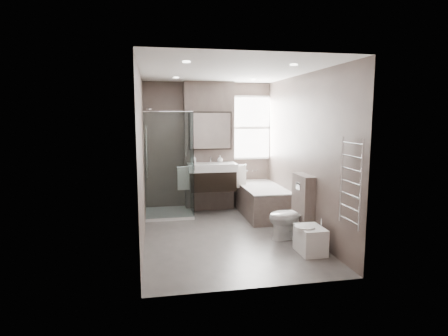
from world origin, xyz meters
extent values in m
cube|color=#54504E|center=(0.00, 0.00, -0.03)|extent=(2.65, 3.85, 0.05)
cube|color=silver|center=(0.00, 0.00, 2.62)|extent=(2.65, 3.85, 0.05)
cube|color=brown|center=(0.00, 1.92, 1.30)|extent=(2.65, 0.05, 2.60)
cube|color=brown|center=(0.00, -1.92, 1.30)|extent=(2.65, 0.05, 2.60)
cube|color=brown|center=(-1.32, 0.00, 1.30)|extent=(0.05, 3.85, 2.60)
cube|color=brown|center=(1.32, 0.00, 1.30)|extent=(0.05, 3.85, 2.60)
cube|color=brown|center=(0.00, 1.77, 1.30)|extent=(1.00, 0.25, 2.60)
cube|color=black|center=(0.00, 1.42, 0.66)|extent=(0.90, 0.45, 0.38)
cube|color=white|center=(0.00, 1.42, 0.92)|extent=(0.95, 0.47, 0.15)
cylinder|color=silver|center=(0.00, 1.59, 1.06)|extent=(0.03, 0.03, 0.12)
cylinder|color=silver|center=(0.00, 1.53, 1.11)|extent=(0.02, 0.12, 0.02)
cube|color=black|center=(0.00, 1.62, 1.63)|extent=(0.86, 0.06, 0.76)
cube|color=white|center=(0.00, 1.58, 1.63)|extent=(0.80, 0.02, 0.70)
cube|color=silver|center=(-0.56, 1.40, 0.72)|extent=(0.24, 0.06, 0.44)
cube|color=silver|center=(0.56, 1.40, 0.72)|extent=(0.24, 0.06, 0.44)
cube|color=white|center=(-0.85, 1.45, 0.03)|extent=(0.90, 0.90, 0.06)
cube|color=white|center=(-0.85, 1.01, 1.03)|extent=(0.88, 0.01, 1.94)
cube|color=white|center=(-0.41, 1.45, 1.03)|extent=(0.01, 0.88, 1.94)
cylinder|color=silver|center=(-1.25, 1.45, 1.25)|extent=(0.02, 0.02, 1.00)
cube|color=brown|center=(0.93, 1.10, 0.28)|extent=(0.75, 1.60, 0.55)
cube|color=white|center=(0.93, 1.10, 0.56)|extent=(0.75, 1.60, 0.03)
cube|color=white|center=(0.93, 1.10, 0.49)|extent=(0.61, 1.42, 0.12)
cube|color=white|center=(0.90, 1.88, 1.67)|extent=(0.98, 0.04, 1.33)
cube|color=white|center=(0.90, 1.85, 1.67)|extent=(0.90, 0.01, 1.25)
cube|color=white|center=(0.90, 1.85, 1.68)|extent=(0.90, 0.01, 0.05)
imported|color=white|center=(0.97, -0.32, 0.35)|extent=(0.74, 0.48, 0.71)
cube|color=brown|center=(1.21, -0.25, 0.50)|extent=(0.18, 0.55, 1.00)
cube|color=silver|center=(1.11, -0.25, 0.82)|extent=(0.01, 0.16, 0.11)
cube|color=white|center=(1.02, -0.99, 0.19)|extent=(0.34, 0.47, 0.38)
cylinder|color=white|center=(0.93, -0.99, 0.37)|extent=(0.28, 0.28, 0.05)
cylinder|color=silver|center=(1.18, -0.99, 0.44)|extent=(0.02, 0.02, 0.10)
cylinder|color=silver|center=(1.25, -1.83, 1.12)|extent=(0.03, 0.03, 1.10)
cylinder|color=silver|center=(1.25, -1.37, 1.12)|extent=(0.03, 0.03, 1.10)
cube|color=silver|center=(1.25, -1.60, 1.12)|extent=(0.02, 0.46, 1.00)
imported|color=white|center=(-0.35, 1.45, 1.09)|extent=(0.08, 0.08, 0.17)
imported|color=white|center=(0.18, 1.55, 1.07)|extent=(0.11, 0.11, 0.14)
camera|label=1|loc=(-1.14, -5.75, 1.94)|focal=30.00mm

